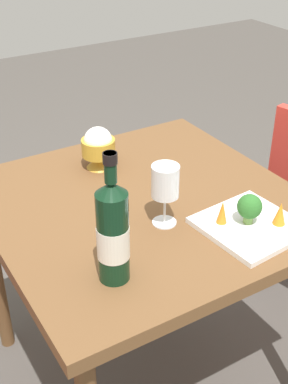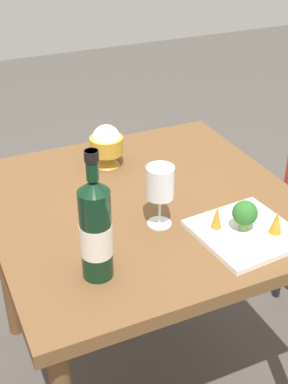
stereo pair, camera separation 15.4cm
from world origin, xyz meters
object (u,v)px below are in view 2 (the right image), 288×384
Objects in this scene: wine_bottle at (96,229)px; carrot_garnish_left at (276,222)px; wine_glass at (160,184)px; serving_plate at (245,233)px; rice_bowl at (107,145)px; carrot_garnish_right at (217,217)px; broccoli_floret at (245,214)px.

wine_bottle is 5.08× the size of carrot_garnish_left.
carrot_garnish_left is (-0.48, 0.05, -0.08)m from wine_bottle.
serving_plate is (-0.19, 0.14, -0.12)m from wine_glass.
wine_glass is 0.32m from carrot_garnish_left.
wine_bottle reaches higher than carrot_garnish_left.
carrot_garnish_right is (-0.13, 0.48, -0.02)m from rice_bowl.
wine_glass is 0.17m from carrot_garnish_right.
wine_bottle is at bearing -6.12° from carrot_garnish_left.
serving_plate is 0.09m from carrot_garnish_right.
rice_bowl is 0.52× the size of serving_plate.
carrot_garnish_left is at bearing 144.09° from wine_glass.
rice_bowl is 0.50m from carrot_garnish_right.
carrot_garnish_right is at bearing 141.38° from wine_glass.
carrot_garnish_right is at bearing 104.98° from rice_bowl.
carrot_garnish_left reaches higher than serving_plate.
wine_glass is 0.26m from serving_plate.
rice_bowl is 1.65× the size of broccoli_floret.
wine_bottle is 0.49m from carrot_garnish_left.
carrot_garnish_left is at bearing 146.82° from carrot_garnish_right.
wine_bottle is 0.43m from serving_plate.
carrot_garnish_left is 0.97× the size of carrot_garnish_right.
rice_bowl is 0.57m from serving_plate.
rice_bowl is (-0.22, -0.52, -0.06)m from wine_bottle.
wine_glass is 0.66× the size of serving_plate.
wine_glass reaches higher than carrot_garnish_right.
wine_bottle is 0.26m from wine_glass.
carrot_garnish_left is at bearing 145.50° from broccoli_floret.
carrot_garnish_left is (-0.07, 0.05, -0.02)m from broccoli_floret.
carrot_garnish_right is (0.13, -0.08, 0.00)m from carrot_garnish_left.
broccoli_floret is 1.27× the size of carrot_garnish_right.
serving_plate is at bearing 145.30° from carrot_garnish_right.
carrot_garnish_right reaches higher than serving_plate.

